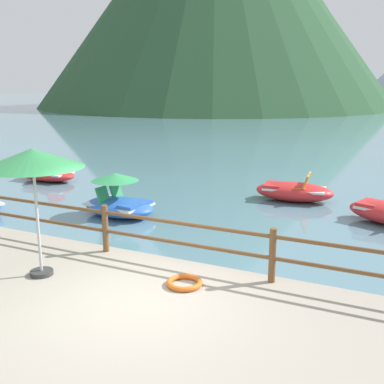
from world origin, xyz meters
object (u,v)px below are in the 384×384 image
(life_ring, at_px, (184,283))
(pedal_boat_5, at_px, (119,201))
(pedal_boat_1, at_px, (294,191))
(pedal_boat_0, at_px, (47,174))
(beach_umbrella, at_px, (33,160))

(life_ring, height_order, pedal_boat_5, pedal_boat_5)
(life_ring, bearing_deg, pedal_boat_5, 134.92)
(life_ring, distance_m, pedal_boat_5, 5.85)
(pedal_boat_1, relative_size, pedal_boat_5, 1.09)
(pedal_boat_0, height_order, pedal_boat_1, pedal_boat_1)
(beach_umbrella, bearing_deg, pedal_boat_5, 109.04)
(pedal_boat_1, distance_m, pedal_boat_5, 5.56)
(life_ring, xyz_separation_m, pedal_boat_0, (-9.26, 6.91, -0.19))
(pedal_boat_1, height_order, pedal_boat_5, pedal_boat_5)
(life_ring, distance_m, pedal_boat_0, 11.55)
(beach_umbrella, bearing_deg, pedal_boat_1, 74.49)
(beach_umbrella, relative_size, pedal_boat_0, 0.93)
(pedal_boat_5, bearing_deg, pedal_boat_0, 151.69)
(pedal_boat_0, relative_size, pedal_boat_1, 0.94)
(beach_umbrella, height_order, pedal_boat_5, beach_umbrella)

